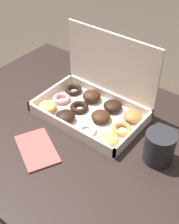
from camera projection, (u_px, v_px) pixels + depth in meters
dining_table at (81, 157)px, 1.08m from camera, size 0.99×0.73×0.77m
donut_box at (95, 101)px, 1.04m from camera, size 0.36×0.23×0.26m
coffee_mug at (159, 147)px, 0.87m from camera, size 0.09×0.09×0.10m
paper_napkin at (37, 149)px, 0.93m from camera, size 0.18×0.16×0.01m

